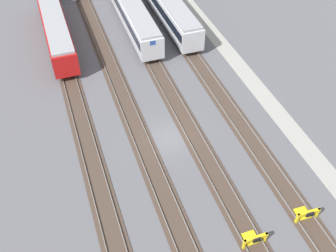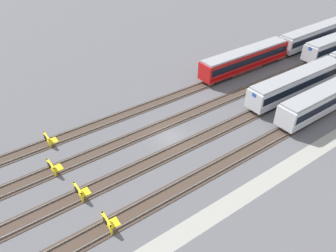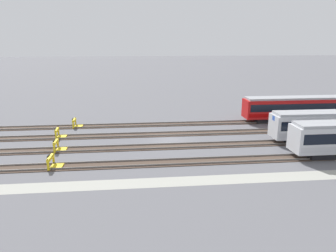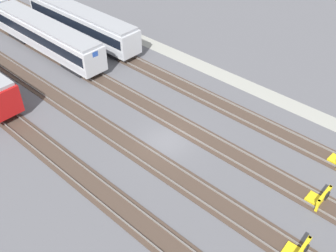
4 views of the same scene
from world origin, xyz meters
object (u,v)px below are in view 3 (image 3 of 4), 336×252
object	(u,v)px
bumper_stop_near_inner_track	(58,146)
bumper_stop_middle_track	(59,134)
bumper_stop_nearest_track	(53,162)
bumper_stop_far_inner_track	(76,123)
subway_car_front_row_centre	(303,108)

from	to	relation	value
bumper_stop_near_inner_track	bumper_stop_middle_track	xyz separation A→B (m)	(-0.96, 5.02, 0.00)
bumper_stop_nearest_track	bumper_stop_near_inner_track	size ratio (longest dim) A/B	1.00
bumper_stop_near_inner_track	bumper_stop_far_inner_track	world-z (taller)	same
subway_car_front_row_centre	bumper_stop_far_inner_track	world-z (taller)	subway_car_front_row_centre
subway_car_front_row_centre	bumper_stop_nearest_track	world-z (taller)	subway_car_front_row_centre
bumper_stop_far_inner_track	bumper_stop_near_inner_track	bearing A→B (deg)	-91.76
bumper_stop_near_inner_track	subway_car_front_row_centre	bearing A→B (deg)	16.68
bumper_stop_nearest_track	bumper_stop_near_inner_track	world-z (taller)	same
subway_car_front_row_centre	bumper_stop_nearest_track	bearing A→B (deg)	-155.43
bumper_stop_near_inner_track	bumper_stop_middle_track	distance (m)	5.11
bumper_stop_middle_track	bumper_stop_far_inner_track	world-z (taller)	same
bumper_stop_nearest_track	bumper_stop_far_inner_track	distance (m)	15.04
bumper_stop_nearest_track	bumper_stop_near_inner_track	distance (m)	5.06
bumper_stop_nearest_track	bumper_stop_far_inner_track	size ratio (longest dim) A/B	1.00
subway_car_front_row_centre	bumper_stop_near_inner_track	world-z (taller)	subway_car_front_row_centre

